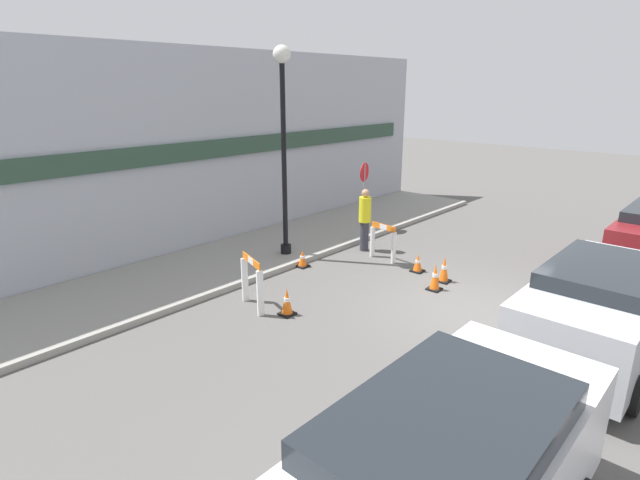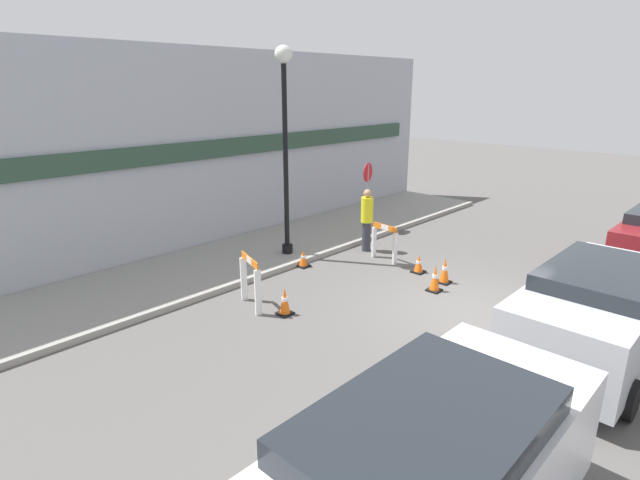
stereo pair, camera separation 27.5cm
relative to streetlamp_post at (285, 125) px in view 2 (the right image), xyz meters
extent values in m
plane|color=#565451|center=(0.21, -5.22, -3.54)|extent=(60.00, 60.00, 0.00)
cube|color=gray|center=(0.21, 0.80, -3.47)|extent=(18.00, 3.05, 0.13)
cube|color=#A3A8B2|center=(0.21, 2.41, -0.79)|extent=(18.00, 0.12, 5.50)
cube|color=#2D4738|center=(0.21, 2.30, -0.74)|extent=(16.20, 0.10, 0.50)
cylinder|color=black|center=(0.00, 0.00, -3.28)|extent=(0.29, 0.29, 0.24)
cylinder|color=black|center=(0.00, 0.00, -0.95)|extent=(0.13, 0.13, 4.91)
sphere|color=silver|center=(0.00, 0.00, 1.68)|extent=(0.44, 0.44, 0.44)
cylinder|color=gray|center=(3.57, 0.09, -2.39)|extent=(0.06, 0.06, 2.02)
cylinder|color=red|center=(3.57, 0.09, -1.65)|extent=(0.59, 0.15, 0.60)
cube|color=white|center=(-2.57, -1.38, -3.05)|extent=(0.14, 0.10, 0.98)
cube|color=white|center=(-2.84, -2.18, -3.05)|extent=(0.14, 0.10, 0.98)
cube|color=orange|center=(-2.70, -1.78, -2.48)|extent=(0.31, 0.86, 0.15)
cube|color=white|center=(-2.70, -1.78, -2.48)|extent=(0.11, 0.27, 0.13)
cube|color=white|center=(1.58, -2.42, -3.11)|extent=(0.14, 0.07, 0.84)
cube|color=white|center=(1.66, -1.67, -3.11)|extent=(0.14, 0.07, 0.84)
cube|color=orange|center=(1.62, -2.05, -2.62)|extent=(0.10, 0.81, 0.15)
cube|color=white|center=(1.62, -2.05, -2.62)|extent=(0.05, 0.24, 0.14)
cube|color=black|center=(-2.45, -2.55, -3.52)|extent=(0.30, 0.30, 0.04)
cone|color=orange|center=(-2.45, -2.55, -3.22)|extent=(0.22, 0.22, 0.55)
cylinder|color=white|center=(-2.45, -2.55, -3.20)|extent=(0.13, 0.13, 0.08)
cube|color=black|center=(-0.21, -0.82, -3.52)|extent=(0.30, 0.30, 0.04)
cone|color=orange|center=(-0.21, -0.82, -3.29)|extent=(0.22, 0.22, 0.41)
cylinder|color=white|center=(-0.21, -0.82, -3.27)|extent=(0.13, 0.13, 0.06)
cube|color=black|center=(1.48, -3.22, -3.52)|extent=(0.30, 0.30, 0.04)
cone|color=orange|center=(1.48, -3.22, -3.29)|extent=(0.23, 0.23, 0.42)
cylinder|color=white|center=(1.48, -3.22, -3.26)|extent=(0.13, 0.13, 0.06)
cube|color=black|center=(0.72, -4.14, -3.52)|extent=(0.30, 0.30, 0.04)
cone|color=orange|center=(0.72, -4.14, -3.20)|extent=(0.22, 0.23, 0.59)
cylinder|color=white|center=(0.72, -4.14, -3.17)|extent=(0.13, 0.13, 0.08)
cube|color=black|center=(1.31, -4.04, -3.52)|extent=(0.30, 0.30, 0.04)
cone|color=orange|center=(1.31, -4.04, -3.20)|extent=(0.23, 0.23, 0.60)
cylinder|color=white|center=(1.31, -4.04, -3.17)|extent=(0.13, 0.13, 0.08)
cylinder|color=#33333D|center=(1.94, -1.19, -3.12)|extent=(0.32, 0.32, 0.84)
cylinder|color=yellow|center=(1.94, -1.19, -2.34)|extent=(0.44, 0.44, 0.70)
sphere|color=tan|center=(1.94, -1.19, -1.88)|extent=(0.30, 0.30, 0.22)
cube|color=#1E2328|center=(-5.43, -7.65, -2.00)|extent=(2.49, 1.59, 0.55)
cylinder|color=black|center=(-4.03, -6.78, -3.24)|extent=(0.60, 0.18, 0.60)
cube|color=#B7BABF|center=(-0.06, -7.65, -2.67)|extent=(4.33, 1.74, 1.13)
cube|color=#1E2328|center=(-0.06, -7.65, -2.11)|extent=(2.38, 1.60, 0.51)
cylinder|color=black|center=(1.29, -6.78, -3.24)|extent=(0.60, 0.18, 0.60)
cylinder|color=black|center=(-1.40, -6.78, -3.24)|extent=(0.60, 0.18, 0.60)
cylinder|color=black|center=(-1.40, -8.52, -3.24)|extent=(0.60, 0.18, 0.60)
cylinder|color=black|center=(6.74, -6.82, -3.24)|extent=(0.60, 0.18, 0.60)
cylinder|color=black|center=(4.19, -6.82, -3.24)|extent=(0.60, 0.18, 0.60)
camera|label=1|loc=(-8.92, -9.28, 0.96)|focal=28.00mm
camera|label=2|loc=(-8.73, -9.49, 0.96)|focal=28.00mm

